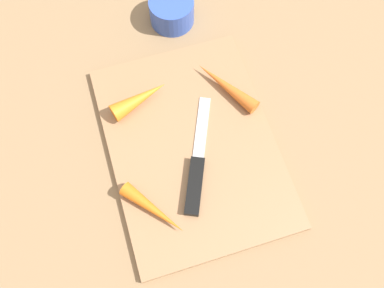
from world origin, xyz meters
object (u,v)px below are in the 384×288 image
carrot_medium (153,209)px  small_bowl (172,11)px  knife (196,178)px  carrot_longest (226,86)px  cutting_board (192,145)px  carrot_shortest (140,99)px

carrot_medium → small_bowl: small_bowl is taller
knife → small_bowl: (0.31, -0.05, 0.01)m
carrot_medium → small_bowl: (0.34, -0.13, 0.00)m
carrot_longest → knife: bearing=113.5°
cutting_board → small_bowl: size_ratio=4.46×
cutting_board → carrot_shortest: carrot_shortest is taller
small_bowl → carrot_longest: bearing=-166.0°
carrot_shortest → carrot_longest: (-0.02, -0.14, -0.00)m
carrot_medium → cutting_board: bearing=97.6°
carrot_shortest → carrot_medium: (-0.18, 0.03, -0.00)m
knife → carrot_shortest: (0.15, 0.05, 0.01)m
carrot_longest → small_bowl: bearing=-17.2°
knife → carrot_shortest: carrot_shortest is taller
cutting_board → carrot_longest: 0.12m
cutting_board → carrot_medium: size_ratio=3.25×
knife → small_bowl: small_bowl is taller
carrot_longest → carrot_medium: bearing=102.7°
carrot_shortest → small_bowl: 0.19m
small_bowl → carrot_shortest: bearing=147.7°
knife → small_bowl: size_ratio=2.37×
carrot_medium → carrot_longest: 0.24m
cutting_board → knife: 0.06m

